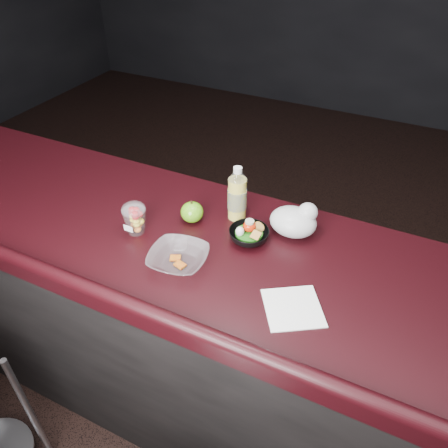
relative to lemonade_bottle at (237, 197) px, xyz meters
The scene contains 8 objects.
counter 0.62m from the lemonade_bottle, 80.46° to the right, with size 4.06×0.71×1.02m.
lemonade_bottle is the anchor object (origin of this frame).
fruit_cup 0.37m from the lemonade_bottle, 140.61° to the right, with size 0.08×0.08×0.12m.
green_apple 0.17m from the lemonade_bottle, 146.09° to the right, with size 0.08×0.08×0.09m.
plastic_bag 0.22m from the lemonade_bottle, ahead, with size 0.16×0.13×0.12m.
snack_bowl 0.15m from the lemonade_bottle, 48.53° to the right, with size 0.17×0.17×0.07m.
takeout_bowl 0.32m from the lemonade_bottle, 101.60° to the right, with size 0.21×0.21×0.05m.
paper_napkin 0.47m from the lemonade_bottle, 45.12° to the right, with size 0.16×0.16×0.00m, color white.
Camera 1 is at (0.49, -0.69, 1.98)m, focal length 35.00 mm.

